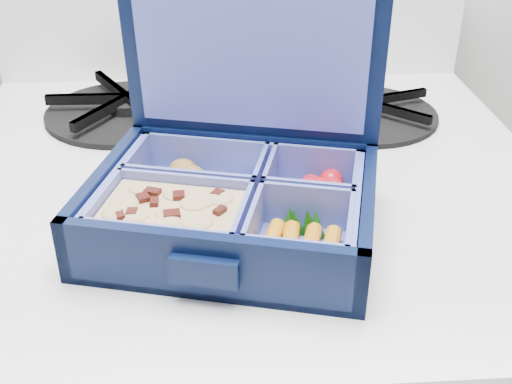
{
  "coord_description": "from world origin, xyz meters",
  "views": [
    {
      "loc": [
        0.3,
        1.14,
        1.16
      ],
      "look_at": [
        0.33,
        1.57,
        0.9
      ],
      "focal_mm": 45.0,
      "sensor_mm": 36.0,
      "label": 1
    }
  ],
  "objects": [
    {
      "name": "bento_box",
      "position": [
        0.31,
        1.56,
        0.9
      ],
      "size": [
        0.25,
        0.22,
        0.05
      ],
      "primitive_type": null,
      "rotation": [
        0.0,
        0.0,
        -0.25
      ],
      "color": "black",
      "rests_on": "stove"
    },
    {
      "name": "burner_grate",
      "position": [
        0.46,
        1.79,
        0.88
      ],
      "size": [
        0.21,
        0.21,
        0.02
      ],
      "primitive_type": "cylinder",
      "rotation": [
        0.0,
        0.0,
        0.31
      ],
      "color": "black",
      "rests_on": "stove"
    },
    {
      "name": "burner_grate_rear",
      "position": [
        0.2,
        1.81,
        0.88
      ],
      "size": [
        0.19,
        0.19,
        0.02
      ],
      "primitive_type": "cylinder",
      "rotation": [
        0.0,
        0.0,
        -0.02
      ],
      "color": "black",
      "rests_on": "stove"
    },
    {
      "name": "fork",
      "position": [
        0.39,
        1.71,
        0.87
      ],
      "size": [
        0.12,
        0.18,
        0.01
      ],
      "primitive_type": null,
      "rotation": [
        0.0,
        0.0,
        -0.54
      ],
      "color": "#ADADAE",
      "rests_on": "stove"
    }
  ]
}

